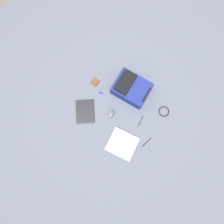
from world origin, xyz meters
TOP-DOWN VIEW (x-y plane):
  - ground_plane at (0.00, 0.00)m, footprint 3.88×3.88m
  - backpack at (-0.29, -0.04)m, footprint 0.38×0.44m
  - laptop at (0.22, 0.31)m, footprint 0.35×0.37m
  - book_red at (0.25, -0.25)m, footprint 0.33×0.34m
  - computer_mouse at (0.06, -0.02)m, footprint 0.12×0.10m
  - cable_coil at (-0.37, 0.40)m, footprint 0.12×0.12m
  - pen_black at (-0.10, 0.28)m, footprint 0.14×0.05m
  - pen_blue at (0.03, 0.49)m, footprint 0.14×0.02m
  - earbud_pouch at (-0.08, -0.41)m, footprint 0.08×0.08m
  - usb_stick at (-0.03, -0.27)m, footprint 0.03×0.05m

SIDE VIEW (x-z plane):
  - ground_plane at x=0.00m, z-range 0.00..0.00m
  - pen_black at x=-0.10m, z-range 0.00..0.01m
  - usb_stick at x=-0.03m, z-range 0.00..0.01m
  - pen_blue at x=0.03m, z-range 0.00..0.01m
  - cable_coil at x=-0.37m, z-range 0.00..0.01m
  - book_red at x=0.25m, z-range 0.00..0.02m
  - earbud_pouch at x=-0.08m, z-range 0.00..0.03m
  - laptop at x=0.22m, z-range 0.00..0.03m
  - computer_mouse at x=0.06m, z-range 0.00..0.03m
  - backpack at x=-0.29m, z-range -0.01..0.18m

